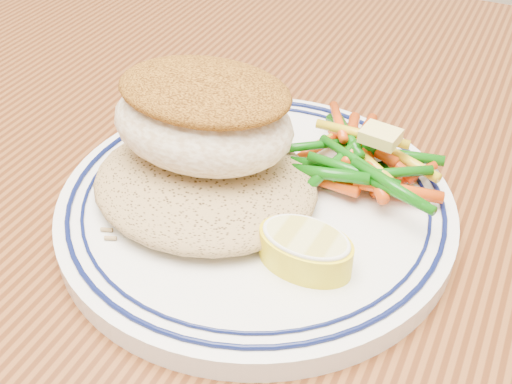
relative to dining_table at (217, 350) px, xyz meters
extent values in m
cube|color=#4B240F|center=(0.00, 0.00, 0.08)|extent=(1.50, 0.90, 0.04)
cylinder|color=white|center=(0.01, 0.04, 0.10)|extent=(0.24, 0.24, 0.01)
torus|color=#0A113F|center=(0.01, 0.04, 0.11)|extent=(0.23, 0.23, 0.00)
torus|color=#0A113F|center=(0.01, 0.04, 0.11)|extent=(0.21, 0.21, 0.00)
ellipsoid|color=#9D7E4E|center=(-0.02, 0.03, 0.13)|extent=(0.14, 0.12, 0.03)
ellipsoid|color=#F2E4C8|center=(-0.02, 0.04, 0.16)|extent=(0.12, 0.09, 0.05)
ellipsoid|color=#925A17|center=(-0.02, 0.04, 0.18)|extent=(0.11, 0.08, 0.02)
cylinder|color=#0E560A|center=(0.06, 0.08, 0.12)|extent=(0.04, 0.04, 0.01)
cylinder|color=#CF3F0A|center=(0.08, 0.07, 0.12)|extent=(0.05, 0.02, 0.01)
cylinder|color=#CF3F0A|center=(0.05, 0.11, 0.12)|extent=(0.02, 0.06, 0.01)
cylinder|color=#CF3F0A|center=(0.05, 0.06, 0.12)|extent=(0.05, 0.02, 0.01)
cylinder|color=gold|center=(0.03, 0.11, 0.12)|extent=(0.02, 0.05, 0.01)
cylinder|color=#CF3F0A|center=(0.09, 0.09, 0.12)|extent=(0.03, 0.04, 0.01)
cylinder|color=#CF3F0A|center=(0.03, 0.10, 0.12)|extent=(0.02, 0.05, 0.01)
cylinder|color=#0E560A|center=(0.08, 0.11, 0.12)|extent=(0.06, 0.02, 0.01)
cylinder|color=#CF3F0A|center=(0.07, 0.10, 0.12)|extent=(0.06, 0.04, 0.01)
cylinder|color=gold|center=(0.09, 0.10, 0.12)|extent=(0.05, 0.03, 0.01)
cylinder|color=#CF3F0A|center=(0.06, 0.07, 0.12)|extent=(0.05, 0.01, 0.01)
cylinder|color=#CF3F0A|center=(0.09, 0.07, 0.12)|extent=(0.05, 0.02, 0.01)
cylinder|color=#0E560A|center=(0.05, 0.11, 0.12)|extent=(0.05, 0.04, 0.01)
cylinder|color=#CF3F0A|center=(0.06, 0.10, 0.12)|extent=(0.05, 0.03, 0.01)
cylinder|color=#0E560A|center=(0.05, 0.07, 0.13)|extent=(0.06, 0.02, 0.01)
cylinder|color=#CF3F0A|center=(0.07, 0.07, 0.13)|extent=(0.03, 0.05, 0.01)
cylinder|color=gold|center=(0.06, 0.09, 0.13)|extent=(0.05, 0.04, 0.01)
cylinder|color=#0E560A|center=(0.05, 0.07, 0.13)|extent=(0.02, 0.05, 0.01)
cylinder|color=#0E560A|center=(0.08, 0.08, 0.13)|extent=(0.06, 0.04, 0.01)
cylinder|color=#0E560A|center=(0.05, 0.06, 0.13)|extent=(0.06, 0.01, 0.01)
cylinder|color=#CF3F0A|center=(0.06, 0.10, 0.13)|extent=(0.01, 0.06, 0.01)
cylinder|color=#0E560A|center=(0.05, 0.10, 0.13)|extent=(0.03, 0.04, 0.01)
cylinder|color=#0E560A|center=(0.09, 0.06, 0.13)|extent=(0.06, 0.03, 0.01)
cylinder|color=#0E560A|center=(0.03, 0.08, 0.13)|extent=(0.04, 0.05, 0.01)
cylinder|color=#0E560A|center=(0.06, 0.08, 0.13)|extent=(0.06, 0.03, 0.01)
cylinder|color=#0E560A|center=(0.06, 0.07, 0.13)|extent=(0.06, 0.01, 0.01)
cylinder|color=#CF3F0A|center=(0.04, 0.11, 0.13)|extent=(0.03, 0.05, 0.01)
cylinder|color=#0E560A|center=(0.09, 0.06, 0.13)|extent=(0.05, 0.03, 0.01)
cylinder|color=gold|center=(0.06, 0.10, 0.13)|extent=(0.06, 0.01, 0.01)
cube|color=#EEDC74|center=(0.07, 0.09, 0.14)|extent=(0.02, 0.02, 0.01)
torus|color=white|center=(0.06, 0.00, 0.13)|extent=(0.05, 0.05, 0.00)
camera|label=1|loc=(0.14, -0.24, 0.36)|focal=45.00mm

